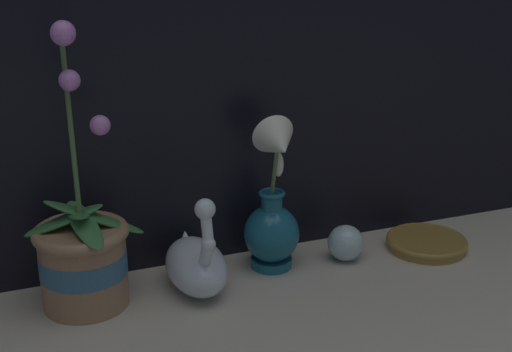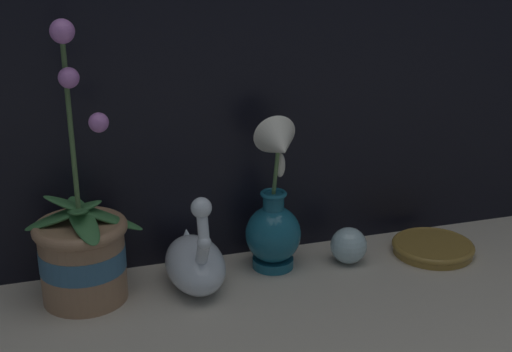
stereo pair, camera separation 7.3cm
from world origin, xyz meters
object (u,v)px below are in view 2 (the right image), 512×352
(glass_sphere, at_px, (349,245))
(amber_dish, at_px, (433,247))
(swan_figurine, at_px, (195,261))
(orchid_potted_plant, at_px, (82,249))
(blue_vase, at_px, (275,216))

(glass_sphere, bearing_deg, amber_dish, -4.03)
(amber_dish, bearing_deg, glass_sphere, 175.97)
(swan_figurine, height_order, amber_dish, swan_figurine)
(glass_sphere, xyz_separation_m, amber_dish, (0.17, -0.01, -0.02))
(swan_figurine, height_order, glass_sphere, swan_figurine)
(orchid_potted_plant, bearing_deg, glass_sphere, -0.97)
(swan_figurine, relative_size, glass_sphere, 2.80)
(orchid_potted_plant, xyz_separation_m, glass_sphere, (0.48, -0.01, -0.06))
(orchid_potted_plant, relative_size, blue_vase, 1.61)
(orchid_potted_plant, distance_m, blue_vase, 0.34)
(swan_figurine, bearing_deg, glass_sphere, 1.54)
(orchid_potted_plant, relative_size, swan_figurine, 2.45)
(blue_vase, relative_size, amber_dish, 1.86)
(swan_figurine, relative_size, blue_vase, 0.66)
(orchid_potted_plant, relative_size, amber_dish, 2.99)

